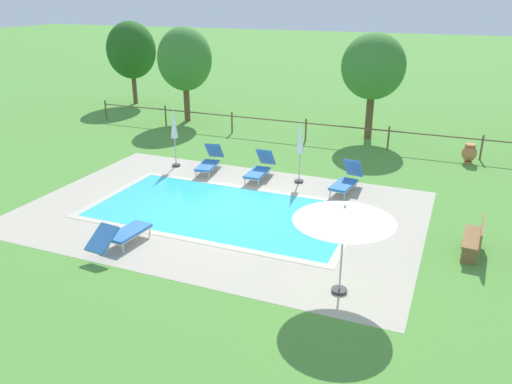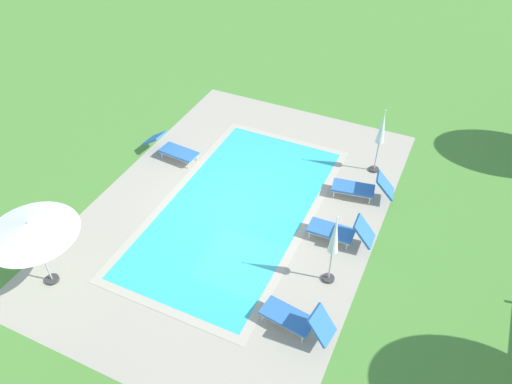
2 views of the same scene
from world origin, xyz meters
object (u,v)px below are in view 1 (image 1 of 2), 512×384
(terracotta_urn_near_fence, at_px, (469,153))
(sun_lounger_north_near_steps, at_px, (260,168))
(sun_lounger_north_mid, at_px, (346,180))
(patio_umbrella_closed_row_west, at_px, (174,128))
(wooden_bench_lawn_side, at_px, (475,237))
(sun_lounger_north_far, at_px, (209,161))
(sun_lounger_north_end, at_px, (121,234))
(patio_umbrella_open_foreground, at_px, (344,214))
(tree_far_west, at_px, (185,59))
(tree_west_mid, at_px, (373,67))
(tree_centre, at_px, (131,50))
(patio_umbrella_closed_row_mid_west, at_px, (300,142))

(terracotta_urn_near_fence, bearing_deg, sun_lounger_north_near_steps, -145.22)
(sun_lounger_north_mid, height_order, patio_umbrella_closed_row_west, patio_umbrella_closed_row_west)
(sun_lounger_north_near_steps, xyz_separation_m, terracotta_urn_near_fence, (7.08, 4.92, 0.03))
(wooden_bench_lawn_side, bearing_deg, sun_lounger_north_far, 160.89)
(sun_lounger_north_end, xyz_separation_m, patio_umbrella_open_foreground, (5.97, 0.02, 1.59))
(sun_lounger_north_end, relative_size, tree_far_west, 0.43)
(patio_umbrella_closed_row_west, bearing_deg, sun_lounger_north_end, -71.36)
(wooden_bench_lawn_side, height_order, tree_west_mid, tree_west_mid)
(sun_lounger_north_near_steps, xyz_separation_m, patio_umbrella_open_foreground, (4.57, -6.43, 1.56))
(sun_lounger_north_mid, relative_size, sun_lounger_north_end, 0.91)
(terracotta_urn_near_fence, height_order, tree_far_west, tree_far_west)
(sun_lounger_north_near_steps, bearing_deg, patio_umbrella_open_foreground, -54.60)
(sun_lounger_north_near_steps, height_order, patio_umbrella_open_foreground, patio_umbrella_open_foreground)
(sun_lounger_north_near_steps, distance_m, patio_umbrella_closed_row_west, 3.78)
(sun_lounger_north_far, xyz_separation_m, tree_centre, (-10.19, 9.78, 2.81))
(wooden_bench_lawn_side, bearing_deg, patio_umbrella_closed_row_west, 163.23)
(sun_lounger_north_near_steps, relative_size, wooden_bench_lawn_side, 1.23)
(sun_lounger_north_mid, xyz_separation_m, sun_lounger_north_end, (-4.64, -6.40, -0.03))
(sun_lounger_north_far, distance_m, tree_centre, 14.40)
(sun_lounger_north_mid, height_order, tree_centre, tree_centre)
(tree_far_west, height_order, tree_centre, tree_centre)
(patio_umbrella_open_foreground, distance_m, terracotta_urn_near_fence, 11.72)
(sun_lounger_north_end, xyz_separation_m, terracotta_urn_near_fence, (8.48, 11.36, 0.06))
(sun_lounger_north_far, relative_size, tree_west_mid, 0.41)
(tree_far_west, bearing_deg, sun_lounger_north_far, -54.79)
(sun_lounger_north_near_steps, height_order, sun_lounger_north_end, sun_lounger_north_near_steps)
(sun_lounger_north_mid, distance_m, tree_west_mid, 7.86)
(sun_lounger_north_far, relative_size, terracotta_urn_near_fence, 2.46)
(patio_umbrella_open_foreground, bearing_deg, terracotta_urn_near_fence, 77.51)
(patio_umbrella_closed_row_mid_west, bearing_deg, patio_umbrella_closed_row_west, -178.82)
(wooden_bench_lawn_side, distance_m, tree_west_mid, 11.86)
(sun_lounger_north_far, bearing_deg, patio_umbrella_closed_row_mid_west, 2.05)
(sun_lounger_north_end, bearing_deg, terracotta_urn_near_fence, 53.26)
(patio_umbrella_closed_row_west, height_order, tree_west_mid, tree_west_mid)
(sun_lounger_north_mid, height_order, sun_lounger_north_far, sun_lounger_north_mid)
(tree_west_mid, height_order, tree_centre, tree_centre)
(sun_lounger_north_end, distance_m, patio_umbrella_closed_row_west, 6.98)
(patio_umbrella_open_foreground, relative_size, terracotta_urn_near_fence, 2.85)
(tree_far_west, distance_m, tree_centre, 5.97)
(sun_lounger_north_mid, xyz_separation_m, tree_west_mid, (-0.64, 7.27, 2.90))
(patio_umbrella_open_foreground, distance_m, patio_umbrella_closed_row_mid_west, 7.30)
(patio_umbrella_closed_row_west, xyz_separation_m, tree_far_west, (-3.42, 6.95, 1.65))
(sun_lounger_north_end, height_order, patio_umbrella_closed_row_mid_west, patio_umbrella_closed_row_mid_west)
(sun_lounger_north_mid, relative_size, tree_west_mid, 0.39)
(wooden_bench_lawn_side, bearing_deg, sun_lounger_north_near_steps, 156.30)
(sun_lounger_north_near_steps, distance_m, patio_umbrella_closed_row_mid_west, 1.86)
(patio_umbrella_closed_row_west, bearing_deg, sun_lounger_north_mid, -0.90)
(wooden_bench_lawn_side, xyz_separation_m, tree_far_west, (-14.39, 10.26, 2.75))
(terracotta_urn_near_fence, relative_size, tree_far_west, 0.16)
(tree_west_mid, bearing_deg, patio_umbrella_open_foreground, -81.77)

